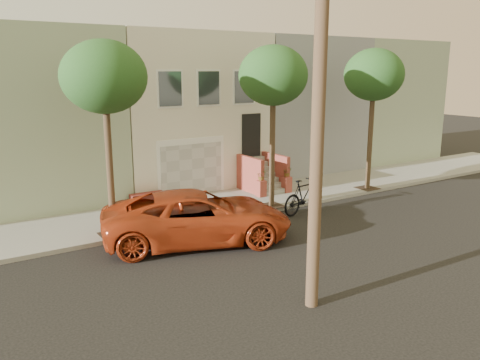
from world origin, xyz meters
TOP-DOWN VIEW (x-y plane):
  - ground at (0.00, 0.00)m, footprint 90.00×90.00m
  - sidewalk at (0.00, 5.35)m, footprint 40.00×3.70m
  - house_row at (0.00, 11.19)m, footprint 33.10×11.70m
  - tree_left at (-5.50, 3.90)m, footprint 2.70×2.57m
  - tree_mid at (1.00, 3.90)m, footprint 2.70×2.57m
  - tree_right at (6.50, 3.90)m, footprint 2.70×2.57m
  - pickup_truck at (-3.25, 2.15)m, footprint 6.67×4.61m
  - motorcycle at (1.78, 2.80)m, footprint 2.38×1.05m

SIDE VIEW (x-z plane):
  - ground at x=0.00m, z-range 0.00..0.00m
  - sidewalk at x=0.00m, z-range 0.00..0.15m
  - motorcycle at x=1.78m, z-range 0.00..1.38m
  - pickup_truck at x=-3.25m, z-range 0.00..1.69m
  - house_row at x=0.00m, z-range 0.14..7.14m
  - tree_left at x=-5.50m, z-range 2.11..8.41m
  - tree_mid at x=1.00m, z-range 2.11..8.41m
  - tree_right at x=6.50m, z-range 2.11..8.41m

